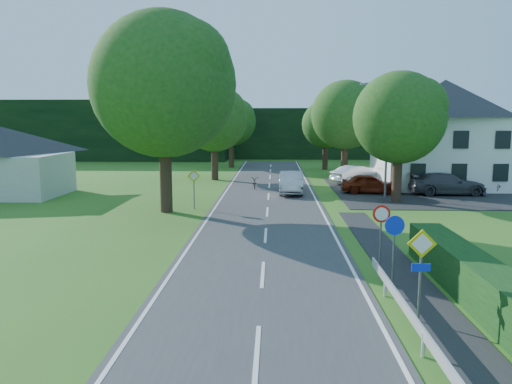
{
  "coord_description": "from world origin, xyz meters",
  "views": [
    {
      "loc": [
        0.38,
        -5.01,
        5.45
      ],
      "look_at": [
        -0.49,
        19.04,
        1.95
      ],
      "focal_mm": 35.0,
      "sensor_mm": 36.0,
      "label": 1
    }
  ],
  "objects_px": {
    "parked_car_grey": "(447,184)",
    "parasol": "(385,177)",
    "motorcycle": "(255,182)",
    "parked_car_red": "(370,184)",
    "parked_car_silver_b": "(472,183)",
    "parked_car_silver_a": "(358,175)",
    "moving_car": "(291,182)",
    "streetlight": "(385,134)"
  },
  "relations": [
    {
      "from": "parked_car_grey",
      "to": "parasol",
      "type": "bearing_deg",
      "value": 46.37
    },
    {
      "from": "motorcycle",
      "to": "parked_car_red",
      "type": "distance_m",
      "value": 8.98
    },
    {
      "from": "parked_car_silver_b",
      "to": "parked_car_silver_a",
      "type": "bearing_deg",
      "value": 73.65
    },
    {
      "from": "parked_car_silver_a",
      "to": "parked_car_silver_b",
      "type": "bearing_deg",
      "value": -142.18
    },
    {
      "from": "moving_car",
      "to": "parked_car_silver_b",
      "type": "bearing_deg",
      "value": 8.17
    },
    {
      "from": "motorcycle",
      "to": "parked_car_red",
      "type": "relative_size",
      "value": 0.42
    },
    {
      "from": "parked_car_silver_b",
      "to": "parked_car_grey",
      "type": "bearing_deg",
      "value": 136.2
    },
    {
      "from": "motorcycle",
      "to": "parked_car_grey",
      "type": "distance_m",
      "value": 14.44
    },
    {
      "from": "parked_car_grey",
      "to": "parked_car_silver_b",
      "type": "bearing_deg",
      "value": -52.77
    },
    {
      "from": "parked_car_silver_a",
      "to": "parasol",
      "type": "height_order",
      "value": "parasol"
    },
    {
      "from": "moving_car",
      "to": "parked_car_grey",
      "type": "xyz_separation_m",
      "value": [
        11.32,
        -0.28,
        -0.01
      ]
    },
    {
      "from": "parked_car_silver_a",
      "to": "parked_car_grey",
      "type": "relative_size",
      "value": 0.88
    },
    {
      "from": "parasol",
      "to": "moving_car",
      "type": "bearing_deg",
      "value": -156.84
    },
    {
      "from": "parked_car_red",
      "to": "parked_car_silver_a",
      "type": "distance_m",
      "value": 5.15
    },
    {
      "from": "parasol",
      "to": "parked_car_silver_b",
      "type": "bearing_deg",
      "value": -14.51
    },
    {
      "from": "motorcycle",
      "to": "parasol",
      "type": "bearing_deg",
      "value": -0.13
    },
    {
      "from": "parked_car_red",
      "to": "parked_car_silver_a",
      "type": "height_order",
      "value": "parked_car_silver_a"
    },
    {
      "from": "motorcycle",
      "to": "parked_car_silver_b",
      "type": "relative_size",
      "value": 0.38
    },
    {
      "from": "parked_car_grey",
      "to": "parked_car_silver_b",
      "type": "height_order",
      "value": "parked_car_grey"
    },
    {
      "from": "parked_car_grey",
      "to": "parasol",
      "type": "distance_m",
      "value": 5.14
    },
    {
      "from": "parked_car_grey",
      "to": "streetlight",
      "type": "bearing_deg",
      "value": 105.29
    },
    {
      "from": "moving_car",
      "to": "motorcycle",
      "type": "xyz_separation_m",
      "value": [
        -2.81,
        2.64,
        -0.34
      ]
    },
    {
      "from": "parked_car_red",
      "to": "parked_car_silver_a",
      "type": "relative_size",
      "value": 0.87
    },
    {
      "from": "streetlight",
      "to": "moving_car",
      "type": "height_order",
      "value": "streetlight"
    },
    {
      "from": "streetlight",
      "to": "parked_car_silver_a",
      "type": "height_order",
      "value": "streetlight"
    },
    {
      "from": "parked_car_red",
      "to": "parasol",
      "type": "distance_m",
      "value": 3.52
    },
    {
      "from": "moving_car",
      "to": "parked_car_grey",
      "type": "height_order",
      "value": "moving_car"
    },
    {
      "from": "parked_car_red",
      "to": "parked_car_grey",
      "type": "bearing_deg",
      "value": -89.17
    },
    {
      "from": "moving_car",
      "to": "parked_car_silver_a",
      "type": "xyz_separation_m",
      "value": [
        5.84,
        5.34,
        -0.01
      ]
    },
    {
      "from": "motorcycle",
      "to": "parked_car_silver_a",
      "type": "bearing_deg",
      "value": 13.89
    },
    {
      "from": "moving_car",
      "to": "parasol",
      "type": "distance_m",
      "value": 8.24
    },
    {
      "from": "parked_car_red",
      "to": "moving_car",
      "type": "bearing_deg",
      "value": 97.69
    },
    {
      "from": "moving_car",
      "to": "parked_car_red",
      "type": "height_order",
      "value": "moving_car"
    },
    {
      "from": "moving_car",
      "to": "parasol",
      "type": "height_order",
      "value": "parasol"
    },
    {
      "from": "parked_car_silver_b",
      "to": "streetlight",
      "type": "bearing_deg",
      "value": 122.59
    },
    {
      "from": "moving_car",
      "to": "parked_car_red",
      "type": "bearing_deg",
      "value": 3.34
    },
    {
      "from": "moving_car",
      "to": "parasol",
      "type": "relative_size",
      "value": 2.57
    },
    {
      "from": "parked_car_silver_b",
      "to": "parasol",
      "type": "height_order",
      "value": "parasol"
    },
    {
      "from": "parked_car_silver_a",
      "to": "parked_car_red",
      "type": "bearing_deg",
      "value": 152.6
    },
    {
      "from": "streetlight",
      "to": "parked_car_silver_a",
      "type": "distance_m",
      "value": 7.91
    },
    {
      "from": "moving_car",
      "to": "motorcycle",
      "type": "distance_m",
      "value": 3.87
    },
    {
      "from": "moving_car",
      "to": "parked_car_silver_a",
      "type": "distance_m",
      "value": 7.92
    }
  ]
}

